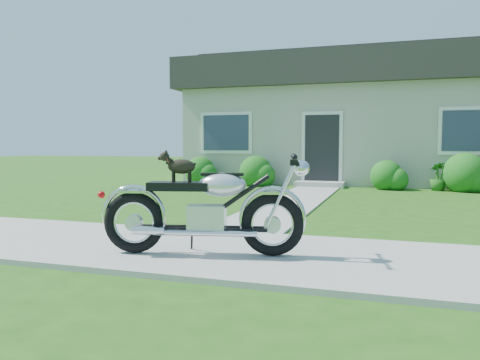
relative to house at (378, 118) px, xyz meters
name	(u,v)px	position (x,y,z in m)	size (l,w,h in m)	color
ground	(342,262)	(0.00, -11.99, -2.16)	(80.00, 80.00, 0.00)	#235114
sidewalk	(342,260)	(0.00, -11.99, -2.14)	(24.00, 2.20, 0.04)	#9E9B93
walkway	(295,201)	(-1.50, -6.99, -2.14)	(1.20, 8.00, 0.03)	#9E9B93
house	(378,118)	(0.00, 0.00, 0.00)	(12.60, 7.03, 4.50)	beige
shrub_row	(369,174)	(-0.13, -3.49, -1.74)	(10.38, 1.10, 1.10)	#1C6019
potted_plant_left	(258,174)	(-3.32, -3.44, -1.80)	(0.64, 0.55, 0.71)	#1A5F19
potted_plant_right	(438,176)	(1.66, -3.44, -1.78)	(0.43, 0.43, 0.76)	#22621B
motorcycle_with_dog	(207,209)	(-1.40, -12.30, -1.62)	(2.20, 0.80, 1.10)	black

